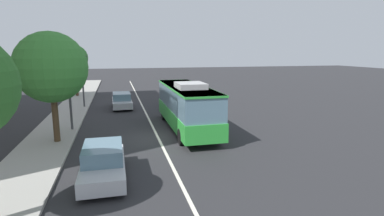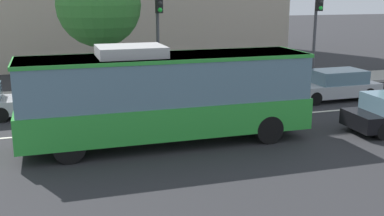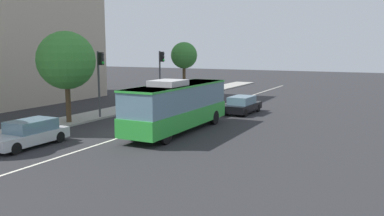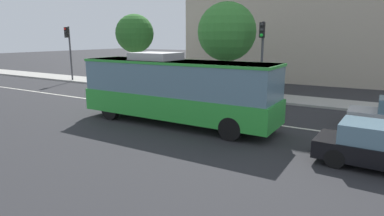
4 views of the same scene
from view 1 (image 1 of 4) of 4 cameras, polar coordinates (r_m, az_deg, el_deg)
The scene contains 11 objects.
ground_plane at distance 19.70m, azimuth -6.43°, elevation -5.59°, with size 160.00×160.00×0.00m, color #28282B.
sidewalk_kerb at distance 19.97m, azimuth -25.84°, elevation -6.19°, with size 80.00×3.00×0.14m, color #9E9B93.
lane_centre_line at distance 19.69m, azimuth -6.43°, elevation -5.57°, with size 76.00×0.16×0.01m, color silver.
transit_bus at distance 21.14m, azimuth -1.03°, elevation 0.65°, with size 10.00×2.52×3.46m.
sedan_black at distance 30.25m, azimuth -2.61°, elevation 1.63°, with size 4.57×1.98×1.46m.
sedan_silver at distance 30.30m, azimuth -13.11°, elevation 1.37°, with size 4.53×1.89×1.46m.
sedan_silver_ahead at distance 13.94m, azimuth -16.40°, elevation -9.83°, with size 4.50×1.82×1.46m.
traffic_light_near_corner at distance 31.05m, azimuth -19.77°, elevation 6.52°, with size 0.32×0.62×5.20m.
traffic_light_mid_block at distance 22.16m, azimuth -21.88°, elevation 4.92°, with size 0.34×0.62×5.20m.
street_tree_kerbside_centre at distance 19.41m, azimuth -25.04°, elevation 6.93°, with size 4.12×4.12×6.64m.
street_tree_kerbside_right at distance 38.95m, azimuth -21.26°, elevation 8.74°, with size 3.05×3.05×6.20m.
Camera 1 is at (-18.75, 2.45, 5.53)m, focal length 28.26 mm.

